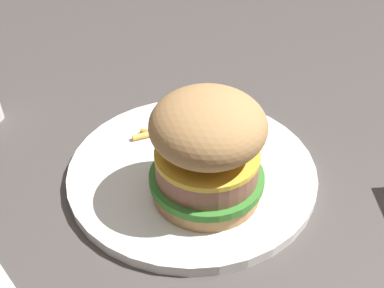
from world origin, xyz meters
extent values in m
plane|color=#47423F|center=(0.00, 0.00, 0.00)|extent=(1.60, 1.60, 0.00)
cylinder|color=white|center=(-0.01, -0.02, 0.01)|extent=(0.27, 0.27, 0.01)
cylinder|color=tan|center=(0.01, 0.02, 0.02)|extent=(0.11, 0.11, 0.02)
cylinder|color=#387F2D|center=(0.01, 0.02, 0.03)|extent=(0.11, 0.11, 0.01)
cylinder|color=#8E5B47|center=(0.01, 0.02, 0.05)|extent=(0.10, 0.10, 0.02)
cylinder|color=yellow|center=(0.01, 0.02, 0.06)|extent=(0.10, 0.10, 0.01)
ellipsoid|color=tan|center=(0.01, 0.02, 0.09)|extent=(0.11, 0.11, 0.06)
cylinder|color=gold|center=(-0.05, -0.09, 0.02)|extent=(0.02, 0.06, 0.01)
cylinder|color=gold|center=(-0.02, -0.07, 0.02)|extent=(0.04, 0.07, 0.01)
cylinder|color=#E5B251|center=(-0.03, -0.09, 0.02)|extent=(0.07, 0.04, 0.01)
cylinder|color=gold|center=(-0.06, -0.06, 0.02)|extent=(0.06, 0.03, 0.01)
cylinder|color=gold|center=(-0.06, -0.05, 0.02)|extent=(0.04, 0.05, 0.01)
cylinder|color=#E5B251|center=(-0.03, -0.05, 0.02)|extent=(0.01, 0.07, 0.01)
camera|label=1|loc=(0.25, 0.24, 0.33)|focal=42.54mm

